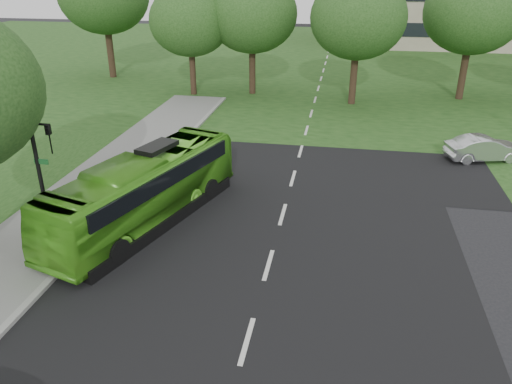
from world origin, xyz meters
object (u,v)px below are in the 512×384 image
tree_park_d (474,12)px  sedan (484,148)px  tree_park_a (190,21)px  tree_park_b (252,14)px  traffic_light (43,169)px  bus (145,190)px  tree_park_c (358,18)px

tree_park_d → sedan: tree_park_d is taller
tree_park_a → sedan: 23.66m
tree_park_a → tree_park_d: 21.30m
tree_park_a → tree_park_b: (4.69, 1.11, 0.51)m
tree_park_b → tree_park_d: (16.48, 1.08, 0.30)m
tree_park_d → traffic_light: tree_park_d is taller
bus → sedan: (15.43, 9.93, -0.75)m
tree_park_c → traffic_light: 26.02m
tree_park_d → tree_park_c: bearing=-160.4°
tree_park_d → bus: (-16.71, -23.89, -5.11)m
tree_park_a → tree_park_d: bearing=5.9°
traffic_light → bus: bearing=42.3°
tree_park_c → tree_park_b: bearing=166.7°
bus → tree_park_c: bearing=85.7°
tree_park_b → tree_park_d: tree_park_d is taller
tree_park_a → tree_park_b: tree_park_b is taller
tree_park_d → sedan: (-1.28, -13.96, -5.86)m
tree_park_c → tree_park_a: bearing=176.4°
tree_park_a → traffic_light: 24.37m
tree_park_b → sedan: bearing=-40.3°
tree_park_c → sedan: tree_park_c is taller
tree_park_c → traffic_light: size_ratio=1.72×
tree_park_c → tree_park_d: tree_park_d is taller
tree_park_a → traffic_light: size_ratio=1.58×
sedan → traffic_light: 22.10m
tree_park_c → sedan: bearing=-57.0°
tree_park_c → bus: tree_park_c is taller
tree_park_b → traffic_light: tree_park_b is taller
tree_park_b → sedan: size_ratio=2.27×
tree_park_c → tree_park_d: (8.39, 2.99, 0.30)m
tree_park_b → bus: bearing=-90.6°
tree_park_b → tree_park_c: bearing=-13.3°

